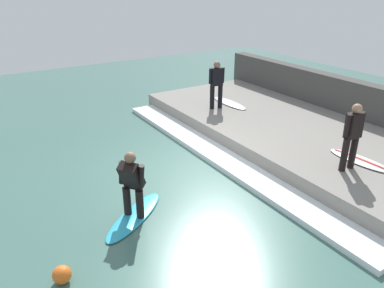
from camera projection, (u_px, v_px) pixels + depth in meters
The scene contains 11 objects.
ground_plane at pixel (176, 173), 9.69m from camera, with size 28.00×28.00×0.00m, color #426B60.
concrete_ledge at pixel (289, 132), 11.57m from camera, with size 4.40×10.61×0.49m, color gray.
back_wall at pixel (343, 102), 12.54m from camera, with size 0.50×11.14×1.60m, color #474442.
wave_foam_crest at pixel (221, 157), 10.37m from camera, with size 0.83×10.08×0.14m, color white.
surfboard_riding at pixel (134, 216), 7.88m from camera, with size 1.91×1.55×0.06m.
surfer_riding at pixel (132, 182), 7.54m from camera, with size 0.60×0.59×1.46m.
surfer_waiting_near at pixel (352, 134), 8.48m from camera, with size 0.55×0.26×1.61m.
surfboard_waiting_near at pixel (360, 160), 9.20m from camera, with size 0.62×1.67×0.07m.
surfer_waiting_far at pixel (217, 82), 12.59m from camera, with size 0.54×0.33×1.62m.
surfboard_waiting_far at pixel (230, 103), 13.39m from camera, with size 0.51×1.73×0.06m.
marker_buoy at pixel (62, 275), 6.15m from camera, with size 0.31×0.31×0.31m, color orange.
Camera 1 is at (-4.22, -7.44, 4.63)m, focal length 35.00 mm.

